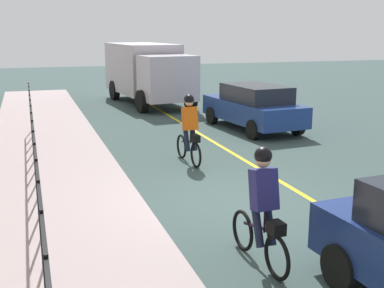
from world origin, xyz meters
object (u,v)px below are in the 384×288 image
(box_truck_background, at_px, (147,71))
(cyclist_follow, at_px, (263,208))
(cyclist_lead, at_px, (190,130))
(patrol_sedan, at_px, (254,106))

(box_truck_background, bearing_deg, cyclist_follow, -13.44)
(cyclist_follow, distance_m, box_truck_background, 17.21)
(cyclist_lead, xyz_separation_m, patrol_sedan, (3.71, -3.55, -0.09))
(cyclist_follow, xyz_separation_m, patrol_sedan, (9.65, -4.34, -0.09))
(patrol_sedan, relative_size, box_truck_background, 0.66)
(cyclist_lead, relative_size, patrol_sedan, 0.40)
(box_truck_background, bearing_deg, cyclist_lead, -13.46)
(cyclist_follow, bearing_deg, patrol_sedan, -27.65)
(cyclist_follow, height_order, box_truck_background, box_truck_background)
(patrol_sedan, bearing_deg, box_truck_background, 9.60)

